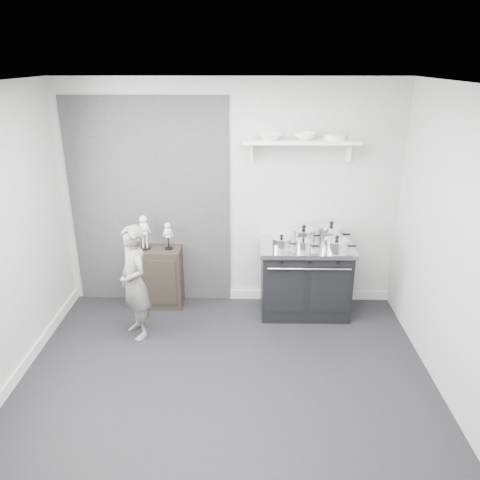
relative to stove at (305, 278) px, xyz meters
The scene contains 16 objects.
ground 1.78m from the stove, 121.24° to the right, with size 4.00×4.00×0.00m, color black.
room_shell 2.04m from the stove, 126.56° to the right, with size 4.02×3.62×2.71m.
wall_shelf 1.59m from the stove, 115.32° to the left, with size 1.30×0.26×0.24m.
stove is the anchor object (origin of this frame).
side_cabinet 1.78m from the stove, behind, with size 0.58×0.34×0.75m, color black.
child 1.98m from the stove, 163.88° to the right, with size 0.47×0.31×1.28m, color slate.
pot_front_left 0.60m from the stove, 157.85° to the right, with size 0.31×0.22×0.17m.
pot_back_left 0.52m from the stove, 101.71° to the left, with size 0.36×0.28×0.20m.
pot_back_right 0.62m from the stove, 18.87° to the left, with size 0.37×0.29×0.26m.
pot_front_right 0.62m from the stove, 30.99° to the right, with size 0.35×0.26×0.19m.
pot_front_center 0.52m from the stove, 109.79° to the right, with size 0.26×0.17×0.15m.
skeleton_full 1.99m from the stove, behind, with size 0.13×0.09×0.48m, color silver, non-canonical shape.
skeleton_torso 1.71m from the stove, behind, with size 0.11×0.07×0.38m, color silver, non-canonical shape.
bowl_large 1.71m from the stove, 156.32° to the left, with size 0.28×0.28×0.07m, color white.
bowl_small 1.65m from the stove, 106.02° to the left, with size 0.25×0.25×0.08m, color white.
plate_stack 1.67m from the stove, 36.25° to the left, with size 0.24×0.24×0.06m, color white.
Camera 1 is at (0.21, -3.54, 2.89)m, focal length 35.00 mm.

